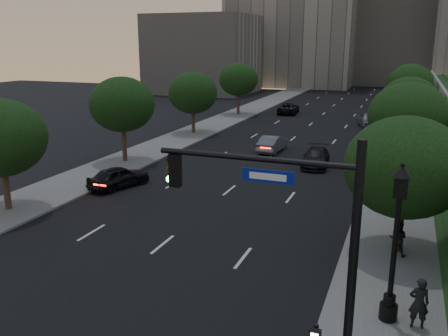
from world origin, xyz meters
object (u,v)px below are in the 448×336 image
at_px(sedan_near_right, 316,157).
at_px(sedan_far_right, 369,120).
at_px(sedan_near_left, 119,177).
at_px(sedan_far_left, 289,108).
at_px(pedestrian_a, 419,303).
at_px(pedestrian_b, 398,239).
at_px(street_lamp, 394,251).
at_px(pedestrian_c, 396,189).
at_px(sedan_mid_left, 272,143).
at_px(traffic_signal_mast, 310,260).

relative_size(sedan_near_right, sedan_far_right, 0.98).
bearing_deg(sedan_near_right, sedan_near_left, -142.18).
height_order(sedan_far_left, pedestrian_a, pedestrian_a).
relative_size(sedan_far_right, pedestrian_b, 3.06).
bearing_deg(pedestrian_a, sedan_far_left, -80.20).
distance_m(street_lamp, sedan_near_right, 21.15).
relative_size(street_lamp, pedestrian_a, 3.18).
relative_size(pedestrian_a, pedestrian_c, 0.93).
height_order(street_lamp, sedan_far_right, street_lamp).
bearing_deg(sedan_near_right, street_lamp, -77.76).
distance_m(pedestrian_a, pedestrian_b, 5.58).
bearing_deg(sedan_near_right, sedan_mid_left, 135.61).
xyz_separation_m(traffic_signal_mast, sedan_mid_left, (-8.53, 27.57, -2.96)).
bearing_deg(sedan_near_left, traffic_signal_mast, 156.14).
distance_m(street_lamp, sedan_near_left, 19.97).
distance_m(street_lamp, pedestrian_c, 12.53).
height_order(sedan_near_right, pedestrian_a, pedestrian_a).
bearing_deg(sedan_far_right, pedestrian_c, -96.58).
relative_size(sedan_near_left, pedestrian_a, 2.40).
bearing_deg(pedestrian_b, pedestrian_c, -82.90).
height_order(sedan_mid_left, pedestrian_a, pedestrian_a).
bearing_deg(sedan_mid_left, traffic_signal_mast, 110.08).
xyz_separation_m(sedan_far_right, pedestrian_b, (3.95, -34.04, 0.12)).
bearing_deg(sedan_far_left, pedestrian_a, 102.93).
bearing_deg(street_lamp, sedan_mid_left, 114.00).
relative_size(sedan_mid_left, sedan_far_right, 0.91).
distance_m(sedan_mid_left, pedestrian_a, 26.58).
bearing_deg(sedan_mid_left, sedan_far_right, -110.58).
xyz_separation_m(sedan_mid_left, pedestrian_a, (11.50, -23.96, 0.32)).
distance_m(traffic_signal_mast, sedan_far_left, 51.79).
xyz_separation_m(sedan_mid_left, sedan_far_left, (-4.01, 22.58, 0.01)).
relative_size(street_lamp, sedan_far_left, 1.08).
xyz_separation_m(traffic_signal_mast, pedestrian_c, (1.89, 16.20, -2.57)).
distance_m(sedan_far_right, pedestrian_c, 27.23).
xyz_separation_m(street_lamp, pedestrian_a, (0.90, -0.15, -1.60)).
bearing_deg(sedan_near_right, pedestrian_a, -75.57).
distance_m(street_lamp, pedestrian_b, 5.64).
relative_size(sedan_mid_left, sedan_near_right, 0.93).
bearing_deg(sedan_near_right, sedan_far_right, 78.28).
distance_m(sedan_far_left, sedan_near_right, 27.57).
bearing_deg(pedestrian_b, pedestrian_a, 102.58).
xyz_separation_m(sedan_near_left, sedan_far_left, (2.57, 36.37, 0.00)).
relative_size(street_lamp, sedan_near_right, 1.20).
distance_m(sedan_near_left, pedestrian_a, 20.74).
distance_m(sedan_near_left, pedestrian_b, 17.92).
height_order(sedan_near_right, pedestrian_b, pedestrian_b).
bearing_deg(traffic_signal_mast, pedestrian_b, 76.49).
relative_size(sedan_near_left, pedestrian_b, 2.72).
bearing_deg(sedan_far_right, pedestrian_a, -97.47).
height_order(sedan_near_left, sedan_mid_left, sedan_near_left).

